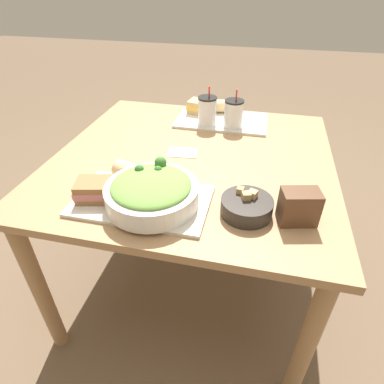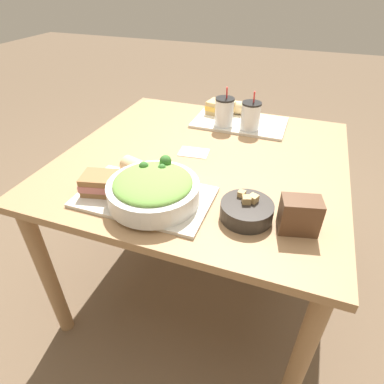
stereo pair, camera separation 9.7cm
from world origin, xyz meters
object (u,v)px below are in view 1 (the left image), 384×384
Objects in this scene: sandwich_near at (99,190)px; drink_cup_red at (233,114)px; baguette_near at (137,174)px; sandwich_far at (202,107)px; napkin_folded at (182,153)px; baguette_far at (219,106)px; chip_bag at (299,207)px; salad_bowl at (152,191)px; drink_cup_dark at (207,112)px; soup_bowl at (247,206)px.

sandwich_near is 0.90× the size of drink_cup_red.
drink_cup_red is (0.35, 0.66, 0.03)m from sandwich_near.
baguette_near is 1.19× the size of sandwich_far.
napkin_folded is at bearing -2.83° from baguette_near.
baguette_far is 0.87m from chip_bag.
baguette_near is at bearing -109.81° from napkin_folded.
salad_bowl is 0.45m from chip_bag.
sandwich_far is at bearing 90.60° from napkin_folded.
salad_bowl is at bearing -94.60° from drink_cup_dark.
soup_bowl is 0.81m from sandwich_far.
baguette_near is 1.01× the size of drink_cup_red.
drink_cup_red is 1.37× the size of napkin_folded.
soup_bowl is at bearing 5.68° from salad_bowl.
salad_bowl reaches higher than baguette_near.
soup_bowl is at bearing 165.33° from chip_bag.
drink_cup_red is at bearing 48.85° from sandwich_near.
sandwich_far is (-0.30, 0.75, 0.02)m from soup_bowl.
drink_cup_dark is 0.74m from chip_bag.
napkin_folded is (-0.29, 0.34, -0.03)m from soup_bowl.
baguette_near is at bearing -86.40° from sandwich_far.
drink_cup_dark reaches higher than chip_bag.
drink_cup_dark is at bearing 165.92° from baguette_far.
sandwich_far reaches higher than napkin_folded.
sandwich_near is 0.62m from chip_bag.
sandwich_near is 0.88× the size of drink_cup_dark.
sandwich_near is at bearing -109.04° from drink_cup_dark.
drink_cup_dark is (0.05, -0.13, 0.03)m from sandwich_far.
napkin_folded is (0.00, -0.41, -0.04)m from sandwich_far.
baguette_far is 0.17m from drink_cup_dark.
napkin_folded is at bearing -121.00° from drink_cup_red.
baguette_far is (0.08, 0.04, 0.00)m from sandwich_far.
salad_bowl is 1.64× the size of baguette_near.
napkin_folded is (-0.05, -0.28, -0.07)m from drink_cup_dark.
napkin_folded is (0.09, 0.26, -0.04)m from baguette_near.
salad_bowl is 0.78m from sandwich_far.
sandwich_near is at bearing -117.96° from drink_cup_red.
sandwich_near is at bearing 158.61° from baguette_far.
sandwich_near is 1.06× the size of sandwich_far.
sandwich_far is (0.00, 0.78, -0.01)m from salad_bowl.
soup_bowl is 1.25× the size of napkin_folded.
sandwich_near is at bearing -174.88° from soup_bowl.
drink_cup_red reaches higher than napkin_folded.
sandwich_near is 0.81m from sandwich_far.
baguette_far is 0.92× the size of drink_cup_dark.
salad_bowl is 1.84× the size of sandwich_near.
sandwich_far is (0.18, 0.79, 0.00)m from sandwich_near.
salad_bowl is 1.66× the size of drink_cup_red.
baguette_near is 0.68m from sandwich_far.
sandwich_near is 0.15m from baguette_near.
drink_cup_red is at bearing -8.91° from baguette_near.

